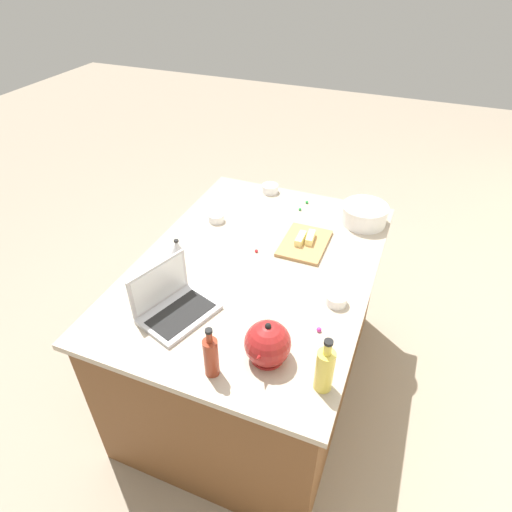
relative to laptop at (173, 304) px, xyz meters
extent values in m
plane|color=gray|center=(-0.44, 0.21, -0.95)|extent=(12.00, 12.00, 0.00)
cube|color=brown|center=(-0.44, 0.21, -0.51)|extent=(1.52, 1.07, 0.87)
cube|color=tan|center=(-0.44, 0.21, -0.06)|extent=(1.58, 1.13, 0.03)
cube|color=#B7B7BC|center=(0.01, 0.04, -0.04)|extent=(0.36, 0.31, 0.02)
cube|color=black|center=(0.02, 0.05, -0.03)|extent=(0.31, 0.23, 0.00)
cube|color=#B7B7BC|center=(-0.02, -0.07, 0.07)|extent=(0.29, 0.11, 0.20)
cube|color=silver|center=(-0.02, -0.07, 0.07)|extent=(0.26, 0.09, 0.18)
cylinder|color=white|center=(-1.02, 0.63, 0.01)|extent=(0.25, 0.25, 0.10)
cylinder|color=black|center=(-1.02, 0.63, 0.01)|extent=(0.20, 0.20, 0.09)
torus|color=white|center=(-1.02, 0.63, 0.06)|extent=(0.26, 0.26, 0.01)
cylinder|color=maroon|center=(0.23, 0.30, 0.04)|extent=(0.06, 0.06, 0.17)
cylinder|color=maroon|center=(0.23, 0.30, 0.15)|extent=(0.02, 0.02, 0.05)
cylinder|color=black|center=(0.23, 0.30, 0.18)|extent=(0.03, 0.03, 0.01)
cylinder|color=#DBC64C|center=(0.13, 0.70, 0.04)|extent=(0.07, 0.07, 0.18)
cylinder|color=#DBC64C|center=(0.13, 0.70, 0.16)|extent=(0.03, 0.03, 0.05)
cylinder|color=black|center=(0.13, 0.70, 0.19)|extent=(0.03, 0.03, 0.01)
cylinder|color=maroon|center=(0.08, 0.47, -0.04)|extent=(0.13, 0.13, 0.01)
sphere|color=maroon|center=(0.08, 0.47, 0.03)|extent=(0.18, 0.18, 0.18)
cone|color=maroon|center=(0.17, 0.47, 0.05)|extent=(0.08, 0.03, 0.07)
sphere|color=black|center=(0.08, 0.47, 0.13)|extent=(0.02, 0.02, 0.02)
cube|color=#AD7F4C|center=(-0.69, 0.38, -0.04)|extent=(0.32, 0.23, 0.02)
cube|color=#F4E58C|center=(-0.69, 0.36, -0.01)|extent=(0.11, 0.04, 0.04)
cube|color=#F4E58C|center=(-0.72, 0.40, -0.01)|extent=(0.11, 0.05, 0.04)
cylinder|color=white|center=(-1.16, 0.02, -0.02)|extent=(0.10, 0.10, 0.05)
cylinder|color=white|center=(-0.31, 0.64, -0.02)|extent=(0.09, 0.09, 0.05)
cylinder|color=white|center=(-0.73, -0.15, -0.02)|extent=(0.09, 0.09, 0.04)
cone|color=#B2B2B7|center=(-0.38, -0.20, -0.01)|extent=(0.07, 0.07, 0.07)
cylinder|color=black|center=(-0.38, -0.20, 0.03)|extent=(0.02, 0.02, 0.01)
sphere|color=red|center=(-0.54, 0.17, -0.04)|extent=(0.02, 0.02, 0.02)
sphere|color=#CC3399|center=(-0.12, 0.62, -0.04)|extent=(0.02, 0.02, 0.02)
sphere|color=green|center=(-1.01, 0.26, -0.04)|extent=(0.02, 0.02, 0.02)
sphere|color=green|center=(-1.11, 0.27, -0.04)|extent=(0.02, 0.02, 0.02)
camera|label=1|loc=(1.14, 0.84, 1.29)|focal=30.70mm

